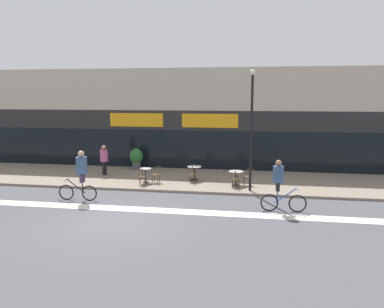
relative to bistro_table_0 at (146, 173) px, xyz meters
name	(u,v)px	position (x,y,z in m)	size (l,w,h in m)	color
ground_plane	(116,222)	(0.57, -5.90, -0.65)	(120.00, 120.00, 0.00)	#4C4C51
sidewalk_slab	(163,178)	(0.57, 1.35, -0.59)	(40.00, 5.50, 0.12)	gray
storefront_facade	(179,118)	(0.57, 6.07, 2.48)	(40.00, 4.06, 6.29)	#B2A899
bike_lane_stripe	(131,209)	(0.57, -4.22, -0.64)	(36.00, 0.70, 0.01)	silver
bistro_table_0	(146,173)	(0.00, 0.00, 0.00)	(0.61, 0.61, 0.75)	black
bistro_table_1	(194,170)	(2.42, 0.99, 0.01)	(0.78, 0.78, 0.75)	black
bistro_table_2	(236,175)	(4.69, 0.19, -0.01)	(0.76, 0.76, 0.72)	black
cafe_chair_0_near	(142,175)	(0.01, -0.63, -0.01)	(0.44, 0.59, 0.90)	#4C3823
cafe_chair_0_side	(157,173)	(0.63, -0.01, -0.01)	(0.59, 0.44, 0.90)	#4C3823
cafe_chair_1_near	(192,173)	(2.42, 0.37, -0.01)	(0.42, 0.58, 0.90)	#4C3823
cafe_chair_2_near	(235,178)	(4.69, -0.44, -0.01)	(0.42, 0.58, 0.90)	#4C3823
cafe_chair_2_side	(248,176)	(5.32, 0.19, -0.01)	(0.58, 0.41, 0.90)	#4C3823
planter_pot	(136,158)	(-1.56, 3.29, 0.20)	(0.80, 0.80, 1.31)	#4C4C51
lamp_post	(252,123)	(5.41, -0.83, 2.73)	(0.26, 0.26, 5.69)	black
cyclist_0	(280,183)	(6.60, -3.59, 0.55)	(1.83, 0.48, 2.12)	black
cyclist_1	(81,171)	(-1.97, -3.35, 0.69)	(1.78, 0.51, 2.25)	black
pedestrian_near_end	(104,157)	(-2.88, 1.46, 0.49)	(0.54, 0.54, 1.72)	black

